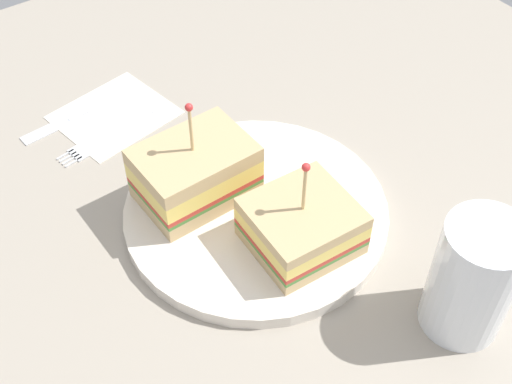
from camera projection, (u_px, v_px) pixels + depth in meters
ground_plane at (256, 224)px, 62.61cm from camera, size 95.95×95.95×2.00cm
plate at (256, 212)px, 61.40cm from camera, size 24.15×24.15×1.32cm
sandwich_half_front at (302, 226)px, 56.48cm from camera, size 8.49×8.98×9.50cm
sandwich_half_back at (195, 172)px, 60.01cm from camera, size 7.33×10.21×10.67cm
drink_glass at (471, 284)px, 50.90cm from camera, size 6.46×6.46×10.78cm
napkin at (114, 115)px, 71.76cm from camera, size 11.89×12.81×0.15cm
fork at (98, 141)px, 68.70cm from camera, size 2.95×11.67×0.35cm
knife at (72, 117)px, 71.28cm from camera, size 2.10×13.37×0.35cm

